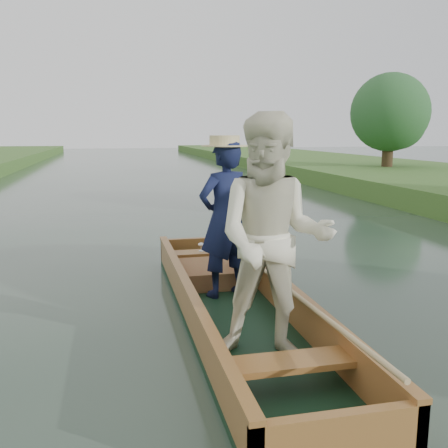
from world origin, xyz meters
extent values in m
plane|color=#283D30|center=(0.00, 0.00, 0.00)|extent=(120.00, 120.00, 0.00)
cylinder|color=#47331E|center=(9.80, 13.68, 1.19)|extent=(0.44, 0.44, 2.38)
sphere|color=#205122|center=(9.80, 13.68, 2.78)|extent=(3.13, 3.13, 3.13)
sphere|color=#205122|center=(10.40, 13.98, 2.38)|extent=(2.20, 2.20, 2.20)
cube|color=black|center=(0.00, 0.00, 0.04)|extent=(1.10, 5.00, 0.08)
cube|color=#955D2E|center=(-0.51, 0.00, 0.24)|extent=(0.08, 5.00, 0.32)
cube|color=#955D2E|center=(0.51, 0.00, 0.24)|extent=(0.08, 5.00, 0.32)
cube|color=#955D2E|center=(0.00, 2.46, 0.24)|extent=(1.10, 0.08, 0.32)
cube|color=#955D2E|center=(0.00, -2.46, 0.24)|extent=(1.10, 0.08, 0.32)
cube|color=#955D2E|center=(-0.51, 0.00, 0.42)|extent=(0.10, 5.00, 0.04)
cube|color=#955D2E|center=(0.51, 0.00, 0.42)|extent=(0.10, 5.00, 0.04)
cube|color=#955D2E|center=(0.00, 1.90, 0.30)|extent=(0.94, 0.30, 0.05)
cube|color=#955D2E|center=(0.00, -1.60, 0.30)|extent=(0.94, 0.30, 0.05)
imported|color=#13193C|center=(0.02, 0.67, 0.99)|extent=(0.78, 0.65, 1.83)
cylinder|color=beige|center=(0.02, 0.67, 1.87)|extent=(0.52, 0.52, 0.12)
imported|color=#ECE7C8|center=(0.04, -1.06, 1.11)|extent=(1.21, 1.08, 2.07)
cube|color=brown|center=(-0.03, 1.24, 0.19)|extent=(0.85, 0.90, 0.22)
sphere|color=tan|center=(0.29, 1.14, 0.43)|extent=(0.23, 0.23, 0.23)
sphere|color=tan|center=(0.29, 1.13, 0.60)|extent=(0.17, 0.17, 0.17)
sphere|color=tan|center=(0.23, 1.13, 0.67)|extent=(0.06, 0.06, 0.06)
sphere|color=tan|center=(0.36, 1.13, 0.67)|extent=(0.06, 0.06, 0.06)
sphere|color=tan|center=(0.29, 1.06, 0.58)|extent=(0.07, 0.07, 0.07)
sphere|color=tan|center=(0.19, 1.12, 0.46)|extent=(0.08, 0.08, 0.08)
sphere|color=tan|center=(0.40, 1.12, 0.46)|extent=(0.08, 0.08, 0.08)
sphere|color=tan|center=(0.24, 1.10, 0.33)|extent=(0.09, 0.09, 0.09)
sphere|color=tan|center=(0.35, 1.10, 0.33)|extent=(0.09, 0.09, 0.09)
cylinder|color=silver|center=(-0.04, 1.90, 0.33)|extent=(0.07, 0.07, 0.01)
cylinder|color=silver|center=(-0.04, 1.90, 0.37)|extent=(0.01, 0.01, 0.08)
ellipsoid|color=silver|center=(-0.04, 1.90, 0.43)|extent=(0.09, 0.09, 0.05)
cylinder|color=tan|center=(0.43, -0.49, 0.46)|extent=(0.04, 3.89, 0.18)
camera|label=1|loc=(-1.23, -4.86, 1.98)|focal=40.00mm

